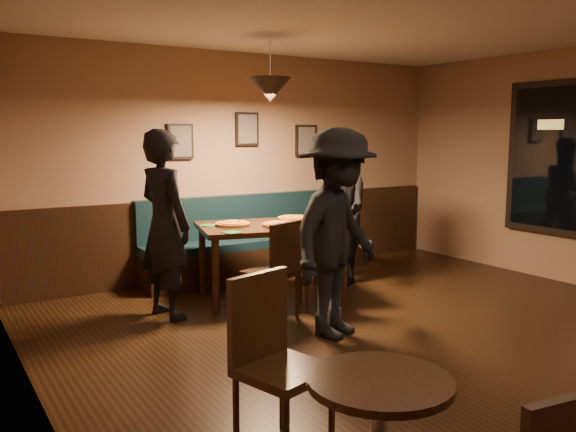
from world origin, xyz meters
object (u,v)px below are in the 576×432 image
at_px(dining_table, 271,261).
at_px(tabasco_bottle, 308,216).
at_px(diner_left, 165,224).
at_px(chair_near_left, 270,270).
at_px(soda_glass, 336,216).
at_px(booth_bench, 258,237).
at_px(diner_right, 337,212).
at_px(cafe_chair_far, 284,367).
at_px(diner_front, 338,233).
at_px(chair_near_right, 320,265).

distance_m(dining_table, tabasco_bottle, 0.68).
bearing_deg(dining_table, diner_left, -163.70).
xyz_separation_m(chair_near_left, soda_glass, (1.02, 0.33, 0.41)).
bearing_deg(booth_bench, diner_right, -51.42).
relative_size(diner_left, cafe_chair_far, 1.83).
bearing_deg(cafe_chair_far, diner_left, -112.67).
height_order(dining_table, diner_front, diner_front).
height_order(diner_front, soda_glass, diner_front).
relative_size(dining_table, diner_front, 0.83).
relative_size(booth_bench, diner_right, 1.73).
relative_size(booth_bench, chair_near_right, 3.34).
bearing_deg(diner_right, dining_table, -70.94).
height_order(chair_near_left, diner_left, diner_left).
distance_m(diner_front, cafe_chair_far, 2.08).
xyz_separation_m(chair_near_right, diner_right, (0.78, 0.74, 0.42)).
relative_size(booth_bench, cafe_chair_far, 2.98).
bearing_deg(tabasco_bottle, diner_right, 17.37).
distance_m(dining_table, chair_near_left, 0.77).
height_order(booth_bench, diner_left, diner_left).
distance_m(booth_bench, diner_right, 1.09).
xyz_separation_m(diner_right, tabasco_bottle, (-0.53, -0.17, 0.01)).
distance_m(diner_left, cafe_chair_far, 2.81).
bearing_deg(soda_glass, chair_near_left, -162.19).
bearing_deg(chair_near_right, soda_glass, 54.50).
xyz_separation_m(diner_left, soda_glass, (1.84, -0.30, -0.02)).
bearing_deg(chair_near_left, tabasco_bottle, 17.79).
bearing_deg(chair_near_left, soda_glass, -0.74).
bearing_deg(dining_table, diner_right, 23.90).
bearing_deg(diner_left, chair_near_right, -123.50).
bearing_deg(chair_near_left, diner_right, 11.42).
distance_m(chair_near_right, diner_left, 1.62).
relative_size(dining_table, chair_near_right, 1.70).
bearing_deg(dining_table, chair_near_right, -52.44).
xyz_separation_m(chair_near_right, diner_front, (-0.36, -0.77, 0.47)).
xyz_separation_m(booth_bench, diner_front, (-0.50, -2.31, 0.42)).
xyz_separation_m(dining_table, soda_glass, (0.63, -0.33, 0.49)).
bearing_deg(cafe_chair_far, booth_bench, -132.74).
relative_size(booth_bench, dining_table, 1.96).
bearing_deg(diner_left, booth_bench, -70.67).
relative_size(diner_left, tabasco_bottle, 15.89).
xyz_separation_m(chair_near_left, diner_left, (-0.81, 0.63, 0.43)).
relative_size(booth_bench, diner_left, 1.63).
bearing_deg(tabasco_bottle, diner_front, -114.16).
distance_m(chair_near_left, cafe_chair_far, 2.43).
height_order(chair_near_left, soda_glass, soda_glass).
bearing_deg(chair_near_right, tabasco_bottle, 87.95).
bearing_deg(diner_front, chair_near_right, 41.73).
height_order(diner_right, soda_glass, diner_right).
height_order(soda_glass, tabasco_bottle, soda_glass).
xyz_separation_m(dining_table, diner_left, (-1.21, -0.03, 0.51)).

